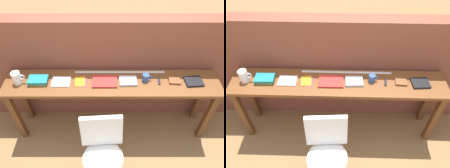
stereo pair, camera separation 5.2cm
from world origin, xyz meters
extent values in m
plane|color=olive|center=(0.00, 0.00, 0.00)|extent=(40.00, 40.00, 0.00)
cube|color=brown|center=(0.00, 0.64, 0.75)|extent=(6.00, 0.20, 1.51)
cube|color=brown|center=(0.00, 0.30, 0.86)|extent=(2.50, 0.44, 0.04)
cube|color=#5B341A|center=(-1.19, 0.14, 0.42)|extent=(0.07, 0.07, 0.84)
cube|color=#5B341A|center=(1.19, 0.14, 0.42)|extent=(0.07, 0.07, 0.84)
cube|color=#5B341A|center=(-1.19, 0.46, 0.42)|extent=(0.07, 0.07, 0.84)
cube|color=#5B341A|center=(1.19, 0.46, 0.42)|extent=(0.07, 0.07, 0.84)
ellipsoid|color=white|center=(-0.10, -0.42, 0.45)|extent=(0.47, 0.45, 0.08)
cube|color=white|center=(-0.11, -0.23, 0.69)|extent=(0.45, 0.13, 0.40)
cylinder|color=#B2B2B7|center=(-0.27, -0.27, 0.21)|extent=(0.02, 0.02, 0.41)
cylinder|color=#B2B2B7|center=(0.06, -0.25, 0.21)|extent=(0.02, 0.02, 0.41)
cylinder|color=white|center=(-1.07, 0.29, 0.96)|extent=(0.10, 0.10, 0.15)
cone|color=white|center=(-1.07, 0.26, 1.04)|extent=(0.04, 0.03, 0.04)
torus|color=white|center=(-1.02, 0.29, 0.96)|extent=(0.07, 0.01, 0.07)
cube|color=olive|center=(-0.84, 0.30, 0.89)|extent=(0.19, 0.15, 0.03)
cube|color=#19757A|center=(-0.84, 0.30, 0.92)|extent=(0.22, 0.15, 0.03)
cube|color=white|center=(-0.59, 0.30, 0.89)|extent=(0.21, 0.16, 0.02)
cube|color=#E5334C|center=(-0.34, 0.30, 0.88)|extent=(0.11, 0.16, 0.00)
cube|color=green|center=(-0.37, 0.31, 0.88)|extent=(0.12, 0.17, 0.00)
cube|color=orange|center=(-0.37, 0.31, 0.89)|extent=(0.14, 0.17, 0.00)
cube|color=red|center=(-0.08, 0.30, 0.89)|extent=(0.29, 0.20, 0.02)
cube|color=#9E9EA3|center=(0.19, 0.31, 0.89)|extent=(0.21, 0.17, 0.03)
cylinder|color=#2D4C8C|center=(0.39, 0.33, 0.93)|extent=(0.08, 0.08, 0.09)
torus|color=#2D4C8C|center=(0.43, 0.33, 0.93)|extent=(0.06, 0.01, 0.06)
cube|color=black|center=(0.54, 0.31, 0.89)|extent=(0.03, 0.11, 0.02)
cube|color=brown|center=(0.72, 0.31, 0.89)|extent=(0.14, 0.11, 0.02)
cube|color=black|center=(0.94, 0.30, 0.89)|extent=(0.21, 0.18, 0.02)
cube|color=silver|center=(0.09, 0.47, 0.88)|extent=(1.08, 0.03, 0.00)
camera|label=1|loc=(0.00, -1.48, 2.66)|focal=35.00mm
camera|label=2|loc=(0.05, -1.48, 2.66)|focal=35.00mm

